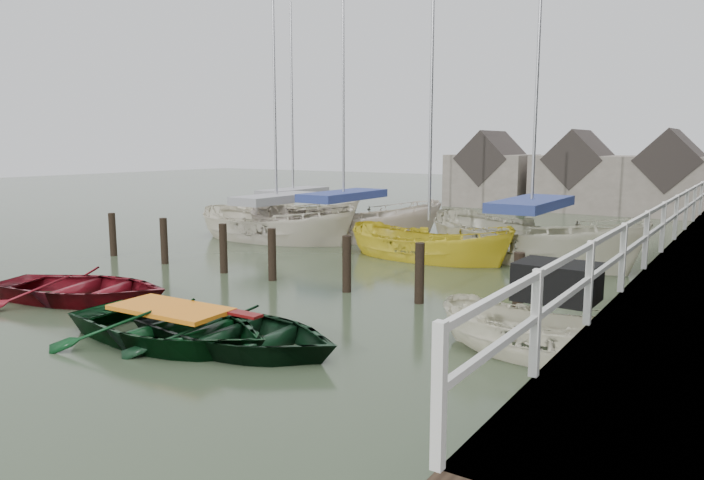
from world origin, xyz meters
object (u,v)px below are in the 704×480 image
Objects in this scene: motorboat at (551,352)px; sailboat_b at (344,238)px; sailboat_a at (277,239)px; sailboat_c at (428,258)px; rowboat_red at (84,301)px; rowboat_dkgreen at (238,348)px; rowboat_green at (172,343)px; sailboat_e at (294,225)px; sailboat_d at (529,257)px.

sailboat_b is at bearing 50.39° from motorboat.
sailboat_c is (6.54, -0.31, -0.05)m from sailboat_a.
rowboat_dkgreen is at bearing -114.92° from rowboat_red.
sailboat_b is 1.14× the size of sailboat_c.
rowboat_green is 10.31m from sailboat_c.
rowboat_red is 0.37× the size of sailboat_b.
motorboat is 18.39m from sailboat_e.
motorboat is 0.33× the size of sailboat_d.
sailboat_c is at bearing 139.86° from sailboat_d.
sailboat_e is (-11.34, 2.22, 0.00)m from sailboat_d.
sailboat_a reaches higher than rowboat_red.
sailboat_c is (4.22, 9.34, 0.01)m from rowboat_red.
rowboat_dkgreen is 0.38× the size of sailboat_a.
rowboat_green is 0.43× the size of sailboat_c.
sailboat_e is at bearing 28.02° from rowboat_green.
sailboat_a is at bearing -5.96° from rowboat_red.
rowboat_dkgreen is at bearing -146.04° from sailboat_a.
sailboat_b reaches higher than rowboat_red.
sailboat_b is (-4.48, 12.14, 0.06)m from rowboat_green.
sailboat_d reaches higher than rowboat_green.
rowboat_green is 1.07× the size of motorboat.
motorboat is 14.65m from sailboat_a.
rowboat_red is at bearing -169.76° from sailboat_a.
sailboat_d reaches higher than rowboat_dkgreen.
motorboat is (10.20, 2.05, 0.11)m from rowboat_red.
sailboat_a reaches higher than sailboat_c.
sailboat_b is 0.92× the size of sailboat_d.
sailboat_d reaches higher than sailboat_c.
sailboat_c is (4.52, -1.83, -0.04)m from sailboat_b.
rowboat_dkgreen is at bearing -72.98° from rowboat_green.
rowboat_green is at bearing -154.70° from sailboat_e.
sailboat_b is at bearing -122.42° from sailboat_e.
rowboat_red is at bearing 159.75° from sailboat_c.
sailboat_c is at bearing -95.94° from sailboat_a.
sailboat_b is (2.01, 1.53, -0.00)m from sailboat_a.
sailboat_e is at bearing 31.79° from rowboat_dkgreen.
sailboat_d is (6.94, 11.00, 0.06)m from rowboat_red.
sailboat_d reaches higher than sailboat_a.
sailboat_d reaches higher than sailboat_b.
sailboat_d is at bearing -106.92° from sailboat_e.
motorboat is at bearing -98.12° from rowboat_red.
rowboat_green is 12.28m from sailboat_d.
rowboat_red is at bearing -167.44° from sailboat_e.
sailboat_c is at bearing 3.12° from rowboat_dkgreen.
sailboat_c is 9.45m from sailboat_e.
sailboat_d is at bearing -84.94° from sailboat_a.
sailboat_e is (-4.40, 13.22, 0.06)m from rowboat_red.
rowboat_green is 1.31m from rowboat_dkgreen.
rowboat_green is 0.35× the size of sailboat_d.
rowboat_red is 0.40× the size of sailboat_a.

